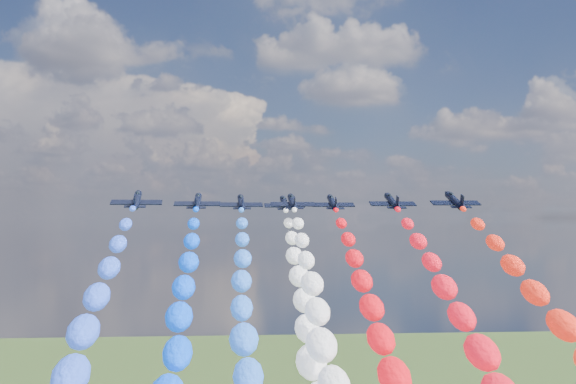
{
  "coord_description": "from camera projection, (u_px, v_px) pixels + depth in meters",
  "views": [
    {
      "loc": [
        -11.18,
        -142.69,
        90.22
      ],
      "look_at": [
        0.0,
        4.0,
        95.66
      ],
      "focal_mm": 43.72,
      "sensor_mm": 36.0,
      "label": 1
    }
  ],
  "objects": [
    {
      "name": "jet_4",
      "position": [
        284.0,
        204.0,
        167.91
      ],
      "size": [
        10.01,
        13.45,
        6.73
      ],
      "primitive_type": null,
      "rotation": [
        0.32,
        0.0,
        0.03
      ],
      "color": "black"
    },
    {
      "name": "jet_7",
      "position": [
        455.0,
        201.0,
        139.83
      ],
      "size": [
        9.67,
        13.2,
        6.73
      ],
      "primitive_type": null,
      "rotation": [
        0.32,
        0.0,
        0.0
      ],
      "color": "black"
    },
    {
      "name": "trail_2",
      "position": [
        244.0,
        374.0,
        99.92
      ],
      "size": [
        5.85,
        110.3,
        53.85
      ],
      "primitive_type": null,
      "color": "blue"
    },
    {
      "name": "jet_3",
      "position": [
        292.0,
        202.0,
        153.37
      ],
      "size": [
        9.86,
        13.34,
        6.73
      ],
      "primitive_type": null,
      "rotation": [
        0.32,
        0.0,
        0.02
      ],
      "color": "black"
    },
    {
      "name": "trail_5",
      "position": [
        389.0,
        373.0,
        100.61
      ],
      "size": [
        5.85,
        110.3,
        53.85
      ],
      "primitive_type": null,
      "color": "red"
    },
    {
      "name": "jet_6",
      "position": [
        392.0,
        202.0,
        147.87
      ],
      "size": [
        9.87,
        13.35,
        6.73
      ],
      "primitive_type": null,
      "rotation": [
        0.32,
        0.0,
        0.02
      ],
      "color": "black"
    },
    {
      "name": "jet_1",
      "position": [
        197.0,
        202.0,
        147.61
      ],
      "size": [
        9.76,
        13.27,
        6.73
      ],
      "primitive_type": null,
      "rotation": [
        0.32,
        0.0,
        -0.01
      ],
      "color": "black"
    },
    {
      "name": "trail_4",
      "position": [
        310.0,
        360.0,
        109.72
      ],
      "size": [
        5.85,
        110.3,
        53.85
      ],
      "primitive_type": null,
      "color": "white"
    },
    {
      "name": "trail_3",
      "position": [
        327.0,
        382.0,
        95.19
      ],
      "size": [
        5.85,
        110.3,
        53.85
      ],
      "primitive_type": null,
      "color": "silver"
    },
    {
      "name": "jet_0",
      "position": [
        137.0,
        200.0,
        134.2
      ],
      "size": [
        10.45,
        13.76,
        6.73
      ],
      "primitive_type": null,
      "rotation": [
        0.32,
        0.0,
        0.06
      ],
      "color": "black"
    },
    {
      "name": "jet_5",
      "position": [
        333.0,
        203.0,
        158.79
      ],
      "size": [
        9.8,
        13.3,
        6.73
      ],
      "primitive_type": null,
      "rotation": [
        0.32,
        0.0,
        0.01
      ],
      "color": "black"
    },
    {
      "name": "jet_2",
      "position": [
        241.0,
        203.0,
        158.11
      ],
      "size": [
        10.05,
        13.48,
        6.73
      ],
      "primitive_type": null,
      "rotation": [
        0.32,
        0.0,
        0.03
      ],
      "color": "black"
    }
  ]
}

